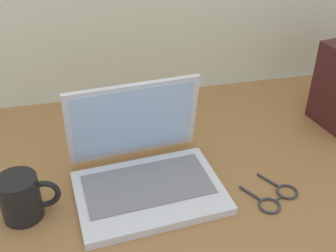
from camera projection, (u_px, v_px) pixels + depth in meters
desk at (192, 170)px, 1.00m from camera, size 1.60×0.76×0.03m
laptop at (144, 167)px, 0.92m from camera, size 0.33×0.29×0.22m
coffee_mug at (22, 197)px, 0.83m from camera, size 0.12×0.08×0.10m
eyeglasses at (277, 197)px, 0.90m from camera, size 0.13×0.14×0.01m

